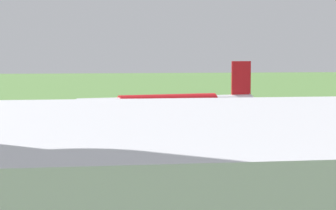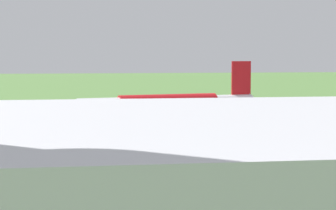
% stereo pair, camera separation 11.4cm
% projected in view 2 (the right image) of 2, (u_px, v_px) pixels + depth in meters
% --- Properties ---
extents(ground_plane, '(800.00, 800.00, 0.00)m').
position_uv_depth(ground_plane, '(216.00, 121.00, 166.39)').
color(ground_plane, '#547F3D').
extents(runway_asphalt, '(600.00, 33.71, 0.06)m').
position_uv_depth(runway_asphalt, '(216.00, 121.00, 166.39)').
color(runway_asphalt, '#2D3033').
rests_on(runway_asphalt, ground).
extents(apron_concrete, '(440.00, 110.00, 0.05)m').
position_uv_depth(apron_concrete, '(298.00, 160.00, 105.86)').
color(apron_concrete, gray).
rests_on(apron_concrete, ground).
extents(grass_verge_foreground, '(600.00, 80.00, 0.04)m').
position_uv_depth(grass_verge_foreground, '(191.00, 110.00, 199.97)').
color(grass_verge_foreground, '#478534').
rests_on(grass_verge_foreground, ground).
extents(airliner_main, '(53.80, 44.31, 15.88)m').
position_uv_depth(airliner_main, '(169.00, 106.00, 164.24)').
color(airliner_main, white).
rests_on(airliner_main, ground).
extents(service_car_followme, '(2.71, 4.50, 1.62)m').
position_uv_depth(service_car_followme, '(264.00, 132.00, 137.64)').
color(service_car_followme, gray).
rests_on(service_car_followme, ground).
extents(no_stopping_sign, '(0.60, 0.10, 2.84)m').
position_uv_depth(no_stopping_sign, '(160.00, 106.00, 195.05)').
color(no_stopping_sign, slate).
rests_on(no_stopping_sign, ground).
extents(traffic_cone_orange, '(0.40, 0.40, 0.55)m').
position_uv_depth(traffic_cone_orange, '(148.00, 109.00, 201.61)').
color(traffic_cone_orange, orange).
rests_on(traffic_cone_orange, ground).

